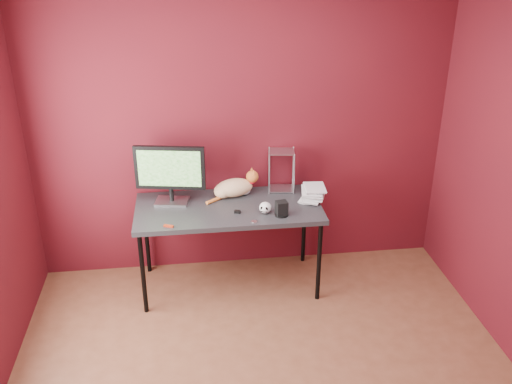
{
  "coord_description": "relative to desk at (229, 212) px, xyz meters",
  "views": [
    {
      "loc": [
        -0.45,
        -2.76,
        2.81
      ],
      "look_at": [
        0.05,
        1.15,
        0.97
      ],
      "focal_mm": 40.0,
      "sensor_mm": 36.0,
      "label": 1
    }
  ],
  "objects": [
    {
      "name": "skull_mug",
      "position": [
        0.28,
        -0.16,
        0.1
      ],
      "size": [
        0.1,
        0.1,
        0.09
      ],
      "rotation": [
        0.0,
        0.0,
        -0.37
      ],
      "color": "silver",
      "rests_on": "desk"
    },
    {
      "name": "wire_rack",
      "position": [
        0.48,
        0.27,
        0.23
      ],
      "size": [
        0.23,
        0.2,
        0.36
      ],
      "rotation": [
        0.0,
        0.0,
        -0.13
      ],
      "color": "#A7A7AC",
      "rests_on": "desk"
    },
    {
      "name": "monitor",
      "position": [
        -0.45,
        0.13,
        0.32
      ],
      "size": [
        0.56,
        0.23,
        0.49
      ],
      "rotation": [
        0.0,
        0.0,
        -0.18
      ],
      "color": "#A7A7AC",
      "rests_on": "desk"
    },
    {
      "name": "washer",
      "position": [
        0.17,
        -0.29,
        0.05
      ],
      "size": [
        0.05,
        0.05,
        0.0
      ],
      "primitive_type": "cylinder",
      "color": "#A7A7AC",
      "rests_on": "desk"
    },
    {
      "name": "cat",
      "position": [
        0.07,
        0.19,
        0.13
      ],
      "size": [
        0.46,
        0.27,
        0.23
      ],
      "rotation": [
        0.0,
        0.0,
        0.22
      ],
      "color": "#C7782A",
      "rests_on": "desk"
    },
    {
      "name": "room",
      "position": [
        0.15,
        -1.37,
        0.75
      ],
      "size": [
        3.52,
        3.52,
        2.61
      ],
      "color": "#59301E",
      "rests_on": "ground"
    },
    {
      "name": "speaker",
      "position": [
        0.4,
        -0.21,
        0.11
      ],
      "size": [
        0.11,
        0.11,
        0.12
      ],
      "rotation": [
        0.0,
        0.0,
        0.17
      ],
      "color": "black",
      "rests_on": "desk"
    },
    {
      "name": "book_stack",
      "position": [
        0.63,
        0.09,
        0.62
      ],
      "size": [
        0.26,
        0.28,
        1.13
      ],
      "rotation": [
        0.0,
        0.0,
        -0.28
      ],
      "color": "beige",
      "rests_on": "desk"
    },
    {
      "name": "pocket_knife",
      "position": [
        -0.48,
        -0.29,
        0.06
      ],
      "size": [
        0.08,
        0.05,
        0.01
      ],
      "primitive_type": "cube",
      "rotation": [
        0.0,
        0.0,
        -0.37
      ],
      "color": "#96210B",
      "rests_on": "desk"
    },
    {
      "name": "desk",
      "position": [
        0.0,
        0.0,
        0.0
      ],
      "size": [
        1.5,
        0.7,
        0.75
      ],
      "color": "black",
      "rests_on": "ground"
    },
    {
      "name": "black_gadget",
      "position": [
        0.06,
        -0.13,
        0.06
      ],
      "size": [
        0.05,
        0.04,
        0.02
      ],
      "primitive_type": "cube",
      "rotation": [
        0.0,
        0.0,
        -0.32
      ],
      "color": "black",
      "rests_on": "desk"
    }
  ]
}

